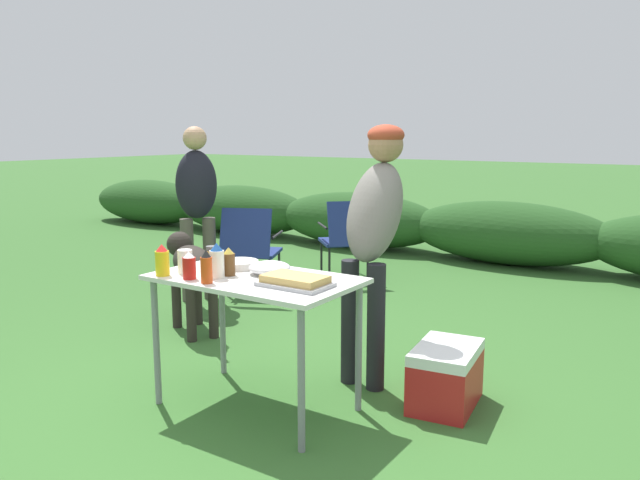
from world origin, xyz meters
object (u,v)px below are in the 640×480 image
Objects in this scene: mixing_bowl at (269,268)px; paper_cup_stack at (185,262)px; beer_bottle at (229,262)px; cooler_box at (446,376)px; plate_stack at (239,264)px; camp_chair_green_behind_table at (251,246)px; camp_chair_near_hedge at (347,236)px; mayo_bottle at (217,261)px; folding_table at (255,291)px; ketchup_bottle at (189,266)px; hot_sauce_bottle at (206,267)px; dog at (191,266)px; spice_jar at (212,260)px; food_tray at (295,281)px; standing_person_in_dark_puffer at (197,198)px; mustard_bottle at (162,261)px; standing_person_in_red_jacket at (374,223)px.

paper_cup_stack is at bearing -148.84° from mixing_bowl.
mixing_bowl is at bearing 42.21° from beer_bottle.
plate_stack is at bearing 106.05° from cooler_box.
camp_chair_near_hedge is (0.44, 0.99, 0.00)m from camp_chair_green_behind_table.
mayo_bottle is at bearing -79.16° from camp_chair_green_behind_table.
folding_table is 0.37m from ketchup_bottle.
hot_sauce_bottle is 0.12m from mayo_bottle.
camp_chair_near_hedge reaches higher than dog.
spice_jar is at bearing -80.12° from camp_chair_green_behind_table.
plate_stack is at bearing -94.17° from dog.
mixing_bowl is at bearing 152.11° from food_tray.
spice_jar is 2.23m from standing_person_in_dark_puffer.
mustard_bottle is (-0.30, -0.20, 0.01)m from beer_bottle.
cooler_box is (1.01, 0.72, -0.66)m from mayo_bottle.
mustard_bottle is at bearing -113.09° from dog.
mayo_bottle is at bearing -138.76° from folding_table.
dog is (-1.01, 1.02, -0.31)m from ketchup_bottle.
spice_jar is 0.97m from standing_person_in_red_jacket.
food_tray is at bearing 25.12° from hot_sauce_bottle.
paper_cup_stack is at bearing -158.61° from folding_table.
food_tray is 2.73× the size of paper_cup_stack.
folding_table is at bearing 65.28° from hot_sauce_bottle.
hot_sauce_bottle is (-0.42, -0.20, 0.06)m from food_tray.
paper_cup_stack is 2.35m from camp_chair_green_behind_table.
standing_person_in_dark_puffer is at bearing 136.82° from mayo_bottle.
camp_chair_near_hedge is at bearing 108.84° from beer_bottle.
camp_chair_green_behind_table is (-1.32, 1.92, -0.35)m from spice_jar.
standing_person_in_dark_puffer is at bearing 140.56° from plate_stack.
dog is at bearing -99.06° from camp_chair_green_behind_table.
hot_sauce_bottle is at bearing -100.97° from standing_person_in_dark_puffer.
standing_person_in_dark_puffer is 3.01× the size of cooler_box.
hot_sauce_bottle reaches higher than dog.
dog is at bearing 77.45° from cooler_box.
standing_person_in_dark_puffer reaches higher than mustard_bottle.
hot_sauce_bottle is 1.01× the size of mustard_bottle.
mixing_bowl reaches higher than dog.
beer_bottle is 0.90× the size of mustard_bottle.
mixing_bowl is at bearing 52.19° from mayo_bottle.
camp_chair_green_behind_table is (-1.31, 2.08, -0.34)m from ketchup_bottle.
mustard_bottle is at bearing -156.95° from mayo_bottle.
paper_cup_stack is (-0.40, -0.24, 0.03)m from mixing_bowl.
spice_jar is 0.18× the size of dog.
beer_bottle is 0.18× the size of dog.
camp_chair_near_hedge is at bearing 112.70° from mixing_bowl.
ketchup_bottle is at bearing -118.93° from camp_chair_near_hedge.
food_tray is 0.31m from mixing_bowl.
dog is (-1.13, 0.84, -0.31)m from beer_bottle.
hot_sauce_bottle is 0.20m from beer_bottle.
cooler_box is (1.08, 0.47, -0.59)m from plate_stack.
food_tray is at bearing -9.87° from folding_table.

